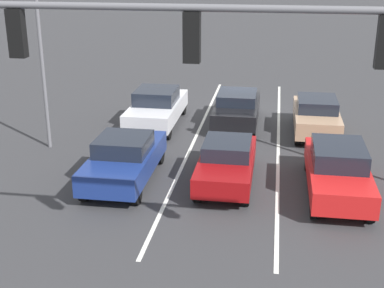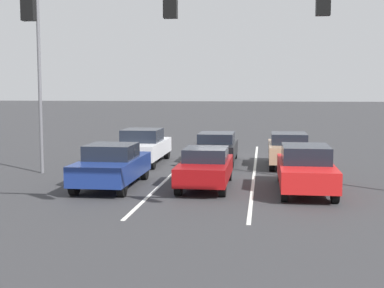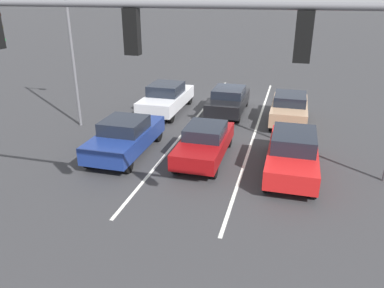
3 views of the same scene
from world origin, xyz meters
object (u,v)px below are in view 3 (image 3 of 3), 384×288
object	(u,v)px
car_tan_leftlane_second	(289,108)
car_black_midlane_second	(228,100)
traffic_signal_gantry	(46,57)
street_lamp_right_shoulder	(71,20)
car_silver_rightlane_second	(166,98)
car_red_leftlane_front	(293,152)
car_maroon_midlane_front	(205,142)
car_navy_rightlane_front	(126,136)

from	to	relation	value
car_tan_leftlane_second	car_black_midlane_second	size ratio (longest dim) A/B	1.00
traffic_signal_gantry	street_lamp_right_shoulder	size ratio (longest dim) A/B	1.33
car_silver_rightlane_second	traffic_signal_gantry	distance (m)	12.55
car_silver_rightlane_second	car_black_midlane_second	size ratio (longest dim) A/B	1.12
car_silver_rightlane_second	street_lamp_right_shoulder	bearing A→B (deg)	44.93
car_red_leftlane_front	street_lamp_right_shoulder	bearing A→B (deg)	-14.00
car_black_midlane_second	car_maroon_midlane_front	bearing A→B (deg)	91.55
car_red_leftlane_front	traffic_signal_gantry	world-z (taller)	traffic_signal_gantry
car_black_midlane_second	traffic_signal_gantry	world-z (taller)	traffic_signal_gantry
car_red_leftlane_front	car_maroon_midlane_front	xyz separation A→B (m)	(3.46, -0.29, -0.07)
car_silver_rightlane_second	street_lamp_right_shoulder	xyz separation A→B (m)	(3.37, 3.36, 4.32)
car_tan_leftlane_second	traffic_signal_gantry	distance (m)	13.61
car_red_leftlane_front	car_tan_leftlane_second	size ratio (longest dim) A/B	1.12
car_navy_rightlane_front	street_lamp_right_shoulder	bearing A→B (deg)	-36.42
car_black_midlane_second	street_lamp_right_shoulder	size ratio (longest dim) A/B	0.46
car_maroon_midlane_front	street_lamp_right_shoulder	xyz separation A→B (m)	(6.95, -2.31, 4.41)
car_maroon_midlane_front	car_tan_leftlane_second	xyz separation A→B (m)	(-3.16, -5.59, 0.06)
car_silver_rightlane_second	car_navy_rightlane_front	bearing A→B (deg)	92.48
car_red_leftlane_front	car_tan_leftlane_second	xyz separation A→B (m)	(0.30, -5.88, -0.01)
traffic_signal_gantry	street_lamp_right_shoulder	xyz separation A→B (m)	(4.57, -8.41, 0.14)
car_navy_rightlane_front	car_black_midlane_second	size ratio (longest dim) A/B	1.06
car_red_leftlane_front	car_black_midlane_second	bearing A→B (deg)	-61.36
car_red_leftlane_front	car_black_midlane_second	distance (m)	7.58
car_maroon_midlane_front	traffic_signal_gantry	size ratio (longest dim) A/B	0.35
car_maroon_midlane_front	street_lamp_right_shoulder	distance (m)	8.55
car_navy_rightlane_front	street_lamp_right_shoulder	size ratio (longest dim) A/B	0.49
car_tan_leftlane_second	car_silver_rightlane_second	bearing A→B (deg)	-0.72
car_black_midlane_second	car_red_leftlane_front	bearing A→B (deg)	118.64
car_navy_rightlane_front	car_tan_leftlane_second	distance (m)	8.81
street_lamp_right_shoulder	car_tan_leftlane_second	bearing A→B (deg)	-162.04
car_maroon_midlane_front	car_navy_rightlane_front	bearing A→B (deg)	6.36
car_red_leftlane_front	car_silver_rightlane_second	xyz separation A→B (m)	(7.04, -5.96, 0.02)
traffic_signal_gantry	car_red_leftlane_front	bearing A→B (deg)	-135.18
car_silver_rightlane_second	car_tan_leftlane_second	bearing A→B (deg)	179.28
street_lamp_right_shoulder	car_silver_rightlane_second	bearing A→B (deg)	-135.07
car_tan_leftlane_second	traffic_signal_gantry	bearing A→B (deg)	64.60
car_navy_rightlane_front	car_silver_rightlane_second	size ratio (longest dim) A/B	0.95
street_lamp_right_shoulder	car_maroon_midlane_front	bearing A→B (deg)	161.61
street_lamp_right_shoulder	car_navy_rightlane_front	bearing A→B (deg)	143.58
car_maroon_midlane_front	street_lamp_right_shoulder	world-z (taller)	street_lamp_right_shoulder
car_red_leftlane_front	car_maroon_midlane_front	world-z (taller)	car_red_leftlane_front
car_maroon_midlane_front	car_silver_rightlane_second	distance (m)	6.71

